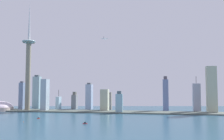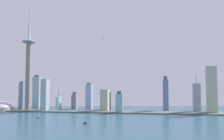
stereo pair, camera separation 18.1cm
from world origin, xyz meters
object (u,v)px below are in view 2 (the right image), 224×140
Objects in this scene: skyscraper_0 at (75,101)px; skyscraper_3 at (37,92)px; skyscraper_7 at (89,96)px; skyscraper_11 at (45,95)px; airplane at (105,39)px; skyscraper_1 at (109,101)px; skyscraper_10 at (212,90)px; observation_tower at (28,62)px; skyscraper_8 at (119,103)px; skyscraper_2 at (166,94)px; skyscraper_5 at (22,96)px; boat_0 at (38,118)px; skyscraper_4 at (197,98)px; skyscraper_6 at (58,103)px; boat_2 at (85,123)px; skyscraper_9 at (105,100)px; channel_buoy_0 at (24,122)px.

skyscraper_3 is at bearing -176.00° from skyscraper_0.
skyscraper_7 is 153.06m from skyscraper_11.
skyscraper_7 is 3.96× the size of airplane.
skyscraper_1 is 331.32m from skyscraper_10.
observation_tower reaches higher than skyscraper_8.
skyscraper_2 is at bearing 157.31° from skyscraper_10.
skyscraper_1 is 73.18m from skyscraper_7.
skyscraper_5 is 12.32× the size of boat_0.
skyscraper_3 is at bearing 161.29° from skyscraper_8.
skyscraper_4 is (409.78, -47.29, 17.09)m from skyscraper_0.
boat_2 is at bearing -58.96° from skyscraper_6.
skyscraper_5 is (-474.61, -63.21, -6.29)m from skyscraper_2.
skyscraper_9 is (-286.48, -21.27, -9.08)m from skyscraper_4.
skyscraper_3 is 1.78× the size of skyscraper_6.
airplane reaches higher than skyscraper_4.
observation_tower is 140.04m from skyscraper_3.
skyscraper_7 reaches higher than skyscraper_1.
skyscraper_7 is 342.70m from channel_buoy_0.
skyscraper_7 is 1.41× the size of skyscraper_8.
skyscraper_6 is at bearing 78.66° from airplane.
channel_buoy_0 is (-125.36, -272.92, -34.23)m from skyscraper_9.
skyscraper_11 reaches higher than boat_2.
airplane is at bearing -169.22° from skyscraper_4.
boat_2 is (278.23, -332.94, -57.32)m from skyscraper_3.
skyscraper_2 is 1.02× the size of skyscraper_4.
skyscraper_5 is 281.23m from skyscraper_9.
channel_buoy_0 is at bearing -111.00° from skyscraper_1.
skyscraper_5 is 122.94m from skyscraper_6.
channel_buoy_0 is (-179.73, -223.78, -29.17)m from skyscraper_8.
skyscraper_0 is at bearing 170.61° from skyscraper_10.
boat_0 is at bearing -101.16° from skyscraper_7.
skyscraper_1 is 0.91× the size of skyscraper_8.
skyscraper_11 is (-192.03, -27.20, 16.38)m from skyscraper_9.
skyscraper_7 is at bearing 0.99° from skyscraper_3.
skyscraper_2 is at bearing 11.08° from observation_tower.
skyscraper_10 reaches higher than skyscraper_4.
observation_tower is 210.01m from skyscraper_0.
observation_tower is at bearing 117.36° from channel_buoy_0.
boat_2 is at bearing -68.14° from skyscraper_0.
skyscraper_6 reaches higher than skyscraper_8.
skyscraper_7 is at bearing 173.43° from skyscraper_4.
boat_2 is (-40.17, -225.08, -28.58)m from skyscraper_8.
skyscraper_5 is 305.47m from channel_buoy_0.
skyscraper_6 is at bearing 176.08° from skyscraper_10.
skyscraper_6 is (-171.51, -35.35, -7.46)m from skyscraper_1.
airplane is at bearing 1.14° from observation_tower.
skyscraper_11 is 259.59m from channel_buoy_0.
skyscraper_7 is at bearing 19.67° from skyscraper_5.
skyscraper_8 is 0.93× the size of skyscraper_9.
skyscraper_2 is 4.83× the size of airplane.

